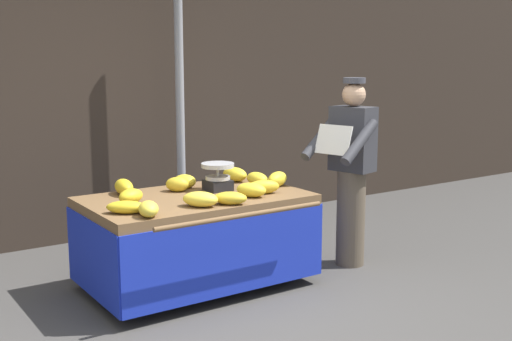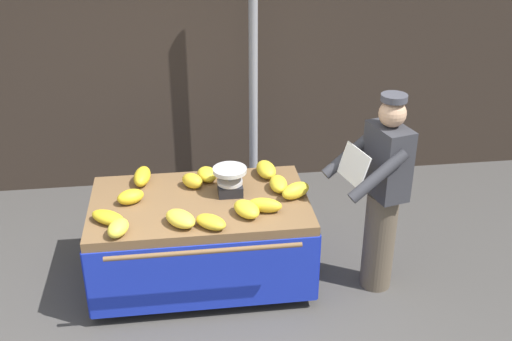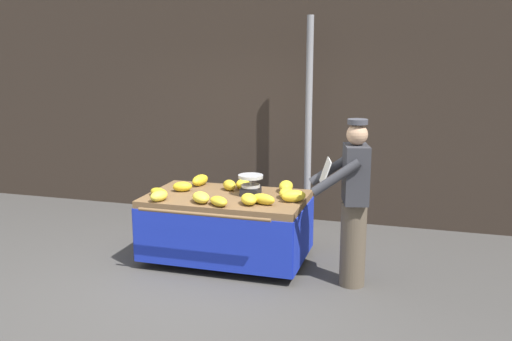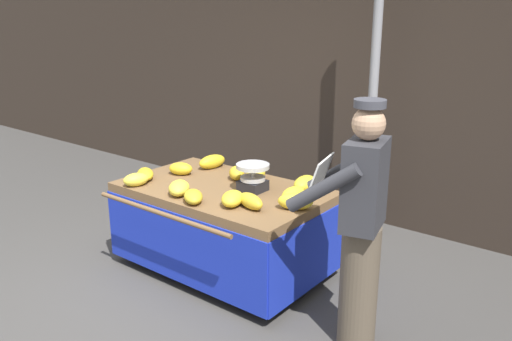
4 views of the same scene
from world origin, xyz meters
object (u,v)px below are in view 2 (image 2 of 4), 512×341
Objects in this scene: banana_bunch_11 at (265,205)px; banana_bunch_12 at (142,176)px; banana_bunch_1 at (207,174)px; banana_bunch_3 at (266,170)px; banana_bunch_4 at (211,222)px; vendor_person at (382,195)px; banana_bunch_2 at (296,191)px; banana_bunch_8 at (192,181)px; banana_bunch_9 at (131,197)px; banana_bunch_5 at (118,228)px; banana_bunch_10 at (247,209)px; weighing_scale at (230,181)px; banana_bunch_7 at (180,219)px; street_pole at (253,68)px; banana_cart at (200,222)px; banana_bunch_6 at (278,184)px; banana_bunch_0 at (108,218)px.

banana_bunch_11 is 0.93× the size of banana_bunch_12.
banana_bunch_3 reaches higher than banana_bunch_1.
banana_bunch_4 is 1.39m from vendor_person.
vendor_person is at bearing -18.68° from banana_bunch_12.
banana_bunch_2 is at bearing -18.68° from banana_bunch_12.
banana_bunch_2 and banana_bunch_12 have the same top height.
banana_bunch_12 is at bearing 162.59° from banana_bunch_8.
banana_bunch_9 is 0.35m from banana_bunch_12.
banana_bunch_11 is at bearing 9.65° from banana_bunch_5.
vendor_person is (2.06, 0.16, 0.04)m from banana_bunch_5.
weighing_scale is at bearing 104.08° from banana_bunch_10.
banana_bunch_7 and banana_bunch_10 have the same top height.
banana_bunch_5 is at bearing -171.37° from banana_bunch_10.
banana_cart is (-0.63, -1.48, -0.84)m from street_pole.
banana_bunch_9 is (-0.51, -0.20, -0.00)m from banana_bunch_8.
banana_bunch_7 is at bearing -151.13° from banana_bunch_6.
banana_bunch_0 is at bearing -143.31° from banana_bunch_8.
banana_bunch_2 is at bearing -3.72° from banana_bunch_9.
weighing_scale is 0.41m from banana_bunch_6.
banana_bunch_1 is at bearing 26.26° from banana_bunch_9.
weighing_scale is 1.02× the size of banana_bunch_11.
banana_bunch_1 is at bearing 40.02° from banana_bunch_8.
banana_bunch_6 is 0.84× the size of banana_bunch_12.
banana_bunch_11 is at bearing -41.38° from banana_bunch_8.
banana_bunch_6 is (1.37, 0.35, 0.01)m from banana_bunch_0.
banana_bunch_12 is 0.17× the size of vendor_person.
banana_bunch_9 is (-0.81, -0.05, -0.06)m from weighing_scale.
banana_bunch_5 is (0.09, -0.18, 0.01)m from banana_bunch_0.
banana_bunch_2 reaches higher than banana_bunch_1.
banana_bunch_7 is at bearing -67.19° from banana_bunch_12.
banana_bunch_8 reaches higher than banana_bunch_5.
banana_bunch_0 is 0.82m from banana_bunch_8.
weighing_scale is 0.32m from banana_bunch_1.
banana_bunch_3 is 1.08× the size of banana_bunch_4.
banana_bunch_0 is at bearing 167.47° from banana_bunch_4.
banana_bunch_7 is 0.80m from banana_bunch_12.
banana_bunch_12 reaches higher than banana_bunch_1.
banana_bunch_8 is (0.66, 0.49, 0.02)m from banana_bunch_0.
banana_bunch_9 is (-1.22, -0.06, -0.00)m from banana_bunch_6.
weighing_scale is 0.95× the size of banana_bunch_12.
street_pole reaches higher than banana_bunch_12.
vendor_person is (1.60, 0.09, 0.04)m from banana_bunch_7.
banana_bunch_10 is (-0.31, -0.38, 0.00)m from banana_bunch_6.
banana_bunch_0 is at bearing -160.64° from weighing_scale.
banana_bunch_1 is 0.79× the size of banana_bunch_7.
banana_bunch_5 is 0.88m from banana_bunch_8.
banana_bunch_9 is 0.80× the size of banana_bunch_11.
banana_bunch_2 is 1.45m from banana_bunch_5.
street_pole is 10.43× the size of banana_bunch_2.
banana_bunch_6 is 0.73m from banana_bunch_8.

